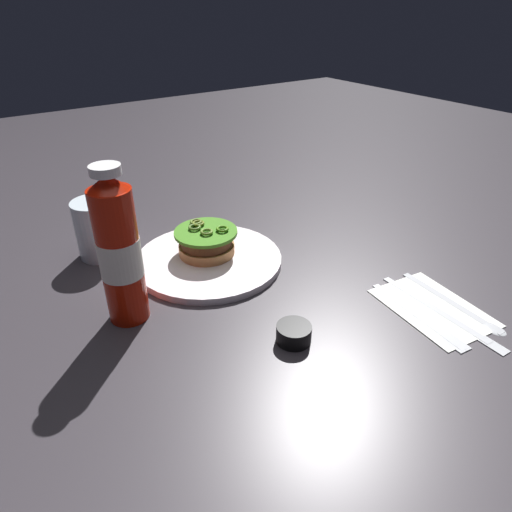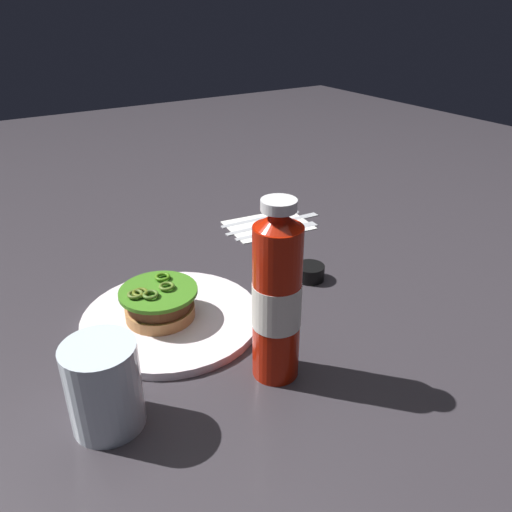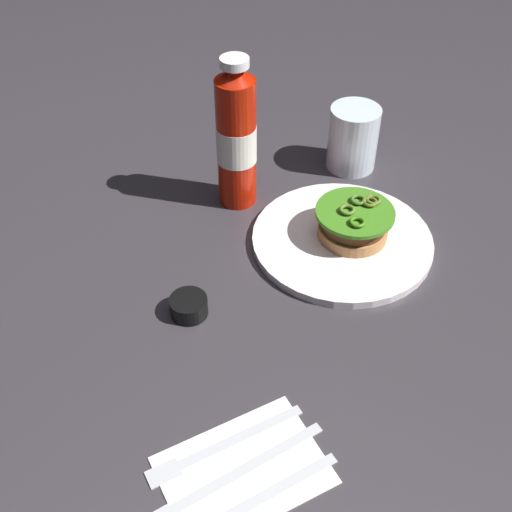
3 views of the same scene
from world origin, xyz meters
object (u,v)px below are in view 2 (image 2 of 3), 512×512
ketchup_bottle (277,298)px  spoon_utensil (273,215)px  condiment_cup (310,272)px  dinner_plate (171,318)px  napkin (268,225)px  fork_utensil (284,228)px  butter_knife (279,221)px  burger_sandwich (159,303)px  water_glass (104,386)px

ketchup_bottle → spoon_utensil: ketchup_bottle is taller
condiment_cup → dinner_plate: bearing=178.2°
napkin → fork_utensil: bearing=-69.4°
butter_knife → spoon_utensil: same height
ketchup_bottle → fork_utensil: 0.46m
ketchup_bottle → napkin: (0.25, 0.40, -0.11)m
ketchup_bottle → spoon_utensil: 0.53m
condiment_cup → fork_utensil: bearing=67.0°
ketchup_bottle → condiment_cup: size_ratio=4.77×
napkin → butter_knife: bearing=-2.7°
ketchup_bottle → fork_utensil: bearing=53.2°
napkin → burger_sandwich: bearing=-147.4°
butter_knife → ketchup_bottle: bearing=-125.4°
fork_utensil → butter_knife: same height
dinner_plate → condiment_cup: 0.25m
burger_sandwich → butter_knife: (0.36, 0.21, -0.03)m
condiment_cup → butter_knife: size_ratio=0.22×
ketchup_bottle → fork_utensil: size_ratio=1.28×
butter_knife → condiment_cup: bearing=-112.5°
ketchup_bottle → spoon_utensil: bearing=56.3°
burger_sandwich → ketchup_bottle: bearing=-65.7°
fork_utensil → butter_knife: size_ratio=0.83×
water_glass → napkin: (0.46, 0.37, -0.05)m
dinner_plate → fork_utensil: size_ratio=1.42×
dinner_plate → butter_knife: size_ratio=1.18×
burger_sandwich → condiment_cup: (0.27, -0.01, -0.02)m
dinner_plate → water_glass: water_glass is taller
butter_knife → spoon_utensil: (0.01, 0.03, 0.00)m
condiment_cup → spoon_utensil: condiment_cup is taller
napkin → butter_knife: 0.03m
dinner_plate → napkin: bearing=34.3°
napkin → butter_knife: size_ratio=0.76×
burger_sandwich → spoon_utensil: (0.37, 0.25, -0.03)m
condiment_cup → fork_utensil: size_ratio=0.27×
burger_sandwich → napkin: 0.40m
fork_utensil → butter_knife: (0.01, 0.04, 0.00)m
condiment_cup → butter_knife: (0.09, 0.23, -0.01)m
ketchup_bottle → fork_utensil: (0.27, 0.36, -0.11)m
water_glass → spoon_utensil: size_ratio=0.56×
fork_utensil → spoon_utensil: 0.07m
dinner_plate → napkin: size_ratio=1.56×
napkin → spoon_utensil: bearing=45.0°
dinner_plate → water_glass: bearing=-134.1°
condiment_cup → napkin: size_ratio=0.30×
ketchup_bottle → burger_sandwich: bearing=114.3°
napkin → spoon_utensil: size_ratio=0.89×
burger_sandwich → napkin: burger_sandwich is taller
ketchup_bottle → butter_knife: 0.49m
burger_sandwich → butter_knife: burger_sandwich is taller
condiment_cup → ketchup_bottle: bearing=-138.0°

